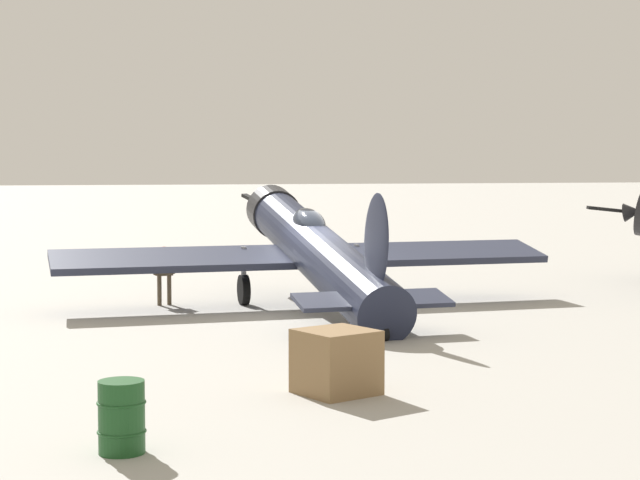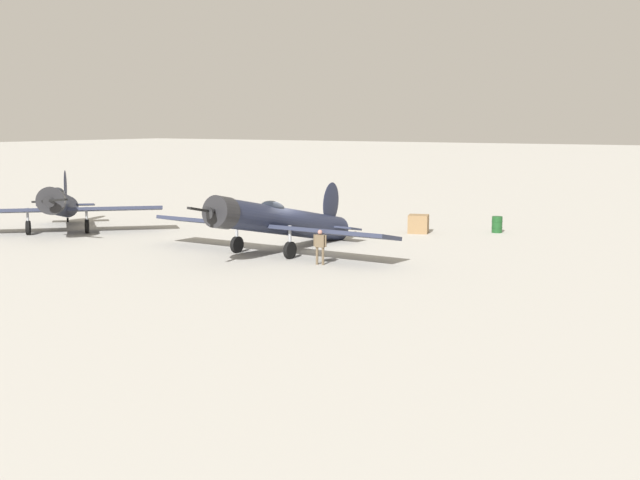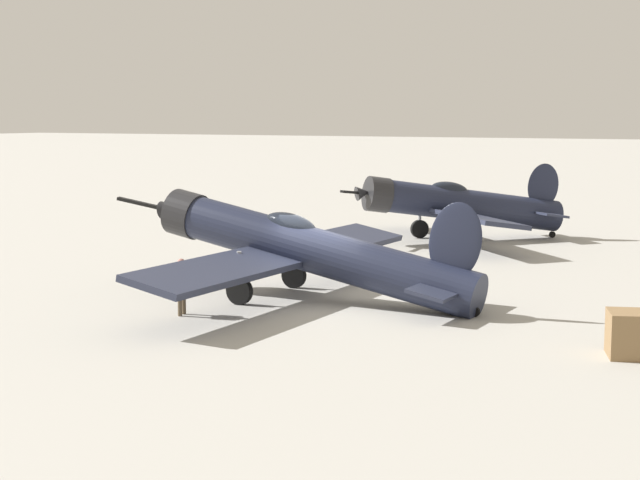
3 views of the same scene
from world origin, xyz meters
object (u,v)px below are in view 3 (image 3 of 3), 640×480
at_px(airplane_foreground, 304,249).
at_px(airplane_mid_apron, 457,205).
at_px(equipment_crate, 633,334).
at_px(ground_crew_mechanic, 181,281).

bearing_deg(airplane_foreground, airplane_mid_apron, -86.60).
distance_m(airplane_mid_apron, equipment_crate, 20.51).
height_order(airplane_foreground, equipment_crate, airplane_foreground).
distance_m(airplane_foreground, equipment_crate, 10.27).
bearing_deg(airplane_mid_apron, airplane_foreground, 48.24).
height_order(airplane_foreground, airplane_mid_apron, airplane_mid_apron).
height_order(airplane_mid_apron, ground_crew_mechanic, airplane_mid_apron).
bearing_deg(airplane_mid_apron, ground_crew_mechanic, 41.99).
relative_size(airplane_foreground, ground_crew_mechanic, 8.44).
bearing_deg(ground_crew_mechanic, airplane_foreground, -130.33).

